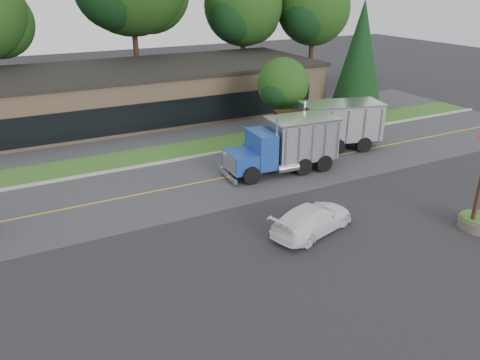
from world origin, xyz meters
name	(u,v)px	position (x,y,z in m)	size (l,w,h in m)	color
ground	(269,256)	(0.00, 0.00, 0.00)	(140.00, 140.00, 0.00)	#343439
road	(193,184)	(0.00, 9.00, 0.00)	(60.00, 8.00, 0.02)	#4E4E53
center_line	(193,184)	(0.00, 9.00, 0.00)	(60.00, 0.12, 0.01)	gold
curb	(169,162)	(0.00, 13.20, 0.00)	(60.00, 0.30, 0.12)	#9E9E99
grass_verge	(161,154)	(0.00, 15.00, 0.00)	(60.00, 3.40, 0.03)	#335F20
far_parking	(141,135)	(0.00, 20.00, 0.00)	(60.00, 7.00, 0.02)	#4E4E53
strip_mall	(141,92)	(2.00, 26.00, 2.00)	(32.00, 12.00, 4.00)	#A08062
tree_far_d	(244,10)	(16.14, 33.11, 8.32)	(9.14, 8.60, 13.04)	#382619
tree_far_e	(314,12)	(24.13, 31.11, 7.99)	(8.78, 8.26, 12.52)	#382619
evergreen_right	(360,51)	(20.00, 18.00, 5.44)	(4.35, 4.35, 9.89)	#382619
tree_verge	(283,86)	(10.06, 15.05, 3.81)	(4.20, 3.95, 5.99)	#382619
dump_truck_blue	(287,144)	(6.21, 8.31, 1.80)	(7.33, 3.08, 3.36)	black
dump_truck_maroon	(323,125)	(10.59, 10.54, 1.81)	(9.90, 4.90, 3.36)	black
rally_car	(312,219)	(2.97, 0.98, 0.69)	(1.94, 4.76, 1.38)	white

